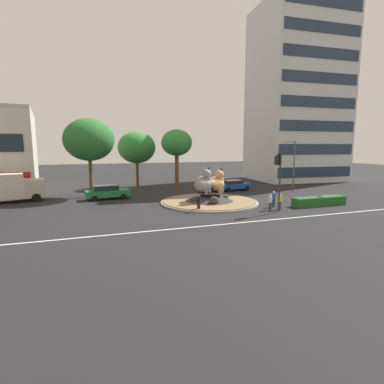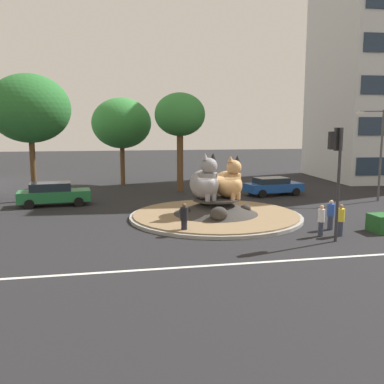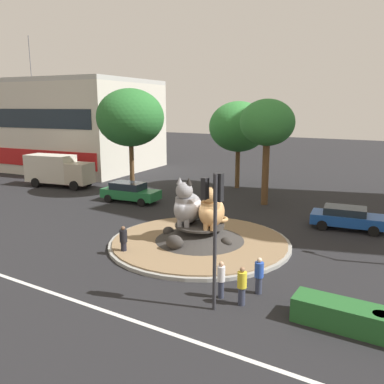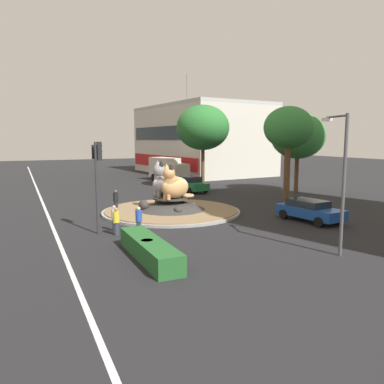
{
  "view_description": "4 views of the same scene",
  "coord_description": "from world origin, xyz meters",
  "px_view_note": "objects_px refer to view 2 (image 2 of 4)",
  "views": [
    {
      "loc": [
        -12.06,
        -28.8,
        5.91
      ],
      "look_at": [
        -1.84,
        0.26,
        1.23
      ],
      "focal_mm": 28.1,
      "sensor_mm": 36.0,
      "label": 1
    },
    {
      "loc": [
        -6.04,
        -23.42,
        5.23
      ],
      "look_at": [
        -1.22,
        1.09,
        1.42
      ],
      "focal_mm": 38.68,
      "sensor_mm": 36.0,
      "label": 2
    },
    {
      "loc": [
        10.87,
        -18.91,
        7.7
      ],
      "look_at": [
        -1.43,
        1.53,
        2.59
      ],
      "focal_mm": 37.88,
      "sensor_mm": 36.0,
      "label": 3
    },
    {
      "loc": [
        26.12,
        -10.22,
        5.45
      ],
      "look_at": [
        0.23,
        1.6,
        1.49
      ],
      "focal_mm": 35.74,
      "sensor_mm": 36.0,
      "label": 4
    }
  ],
  "objects_px": {
    "pedestrian_white_shirt": "(321,220)",
    "traffic_light_mast": "(337,159)",
    "broadleaf_tree_behind_island": "(180,115)",
    "hatchback_near_shophouse": "(53,194)",
    "cat_statue_grey": "(205,182)",
    "pedestrian_black_shirt": "(184,218)",
    "cat_statue_calico": "(229,182)",
    "pedestrian_yellow_shirt": "(340,220)",
    "pedestrian_blue_shirt": "(331,214)",
    "second_tree_near_tower": "(30,109)",
    "third_tree_left": "(122,123)",
    "streetlight_arm": "(378,148)",
    "sedan_on_far_lane": "(273,186)"
  },
  "relations": [
    {
      "from": "cat_statue_calico",
      "to": "streetlight_arm",
      "type": "height_order",
      "value": "streetlight_arm"
    },
    {
      "from": "third_tree_left",
      "to": "pedestrian_white_shirt",
      "type": "bearing_deg",
      "value": -66.83
    },
    {
      "from": "pedestrian_blue_shirt",
      "to": "pedestrian_white_shirt",
      "type": "bearing_deg",
      "value": 99.73
    },
    {
      "from": "broadleaf_tree_behind_island",
      "to": "third_tree_left",
      "type": "xyz_separation_m",
      "value": [
        -4.65,
        4.93,
        -0.59
      ]
    },
    {
      "from": "hatchback_near_shophouse",
      "to": "pedestrian_blue_shirt",
      "type": "bearing_deg",
      "value": -39.43
    },
    {
      "from": "cat_statue_grey",
      "to": "cat_statue_calico",
      "type": "distance_m",
      "value": 1.48
    },
    {
      "from": "broadleaf_tree_behind_island",
      "to": "pedestrian_white_shirt",
      "type": "bearing_deg",
      "value": -74.9
    },
    {
      "from": "cat_statue_grey",
      "to": "streetlight_arm",
      "type": "relative_size",
      "value": 0.45
    },
    {
      "from": "pedestrian_blue_shirt",
      "to": "sedan_on_far_lane",
      "type": "distance_m",
      "value": 11.46
    },
    {
      "from": "cat_statue_calico",
      "to": "pedestrian_yellow_shirt",
      "type": "relative_size",
      "value": 1.79
    },
    {
      "from": "broadleaf_tree_behind_island",
      "to": "sedan_on_far_lane",
      "type": "xyz_separation_m",
      "value": [
        6.91,
        -3.52,
        -5.58
      ]
    },
    {
      "from": "broadleaf_tree_behind_island",
      "to": "hatchback_near_shophouse",
      "type": "xyz_separation_m",
      "value": [
        -9.67,
        -4.85,
        -5.51
      ]
    },
    {
      "from": "pedestrian_black_shirt",
      "to": "broadleaf_tree_behind_island",
      "type": "bearing_deg",
      "value": 167.25
    },
    {
      "from": "traffic_light_mast",
      "to": "sedan_on_far_lane",
      "type": "xyz_separation_m",
      "value": [
        2.44,
        13.45,
        -3.11
      ]
    },
    {
      "from": "traffic_light_mast",
      "to": "second_tree_near_tower",
      "type": "xyz_separation_m",
      "value": [
        -15.77,
        14.43,
        2.8
      ]
    },
    {
      "from": "sedan_on_far_lane",
      "to": "hatchback_near_shophouse",
      "type": "bearing_deg",
      "value": 176.68
    },
    {
      "from": "broadleaf_tree_behind_island",
      "to": "sedan_on_far_lane",
      "type": "relative_size",
      "value": 1.74
    },
    {
      "from": "cat_statue_grey",
      "to": "pedestrian_yellow_shirt",
      "type": "xyz_separation_m",
      "value": [
        5.67,
        -5.13,
        -1.35
      ]
    },
    {
      "from": "pedestrian_white_shirt",
      "to": "cat_statue_grey",
      "type": "bearing_deg",
      "value": 83.55
    },
    {
      "from": "cat_statue_calico",
      "to": "pedestrian_blue_shirt",
      "type": "xyz_separation_m",
      "value": [
        4.39,
        -3.97,
        -1.29
      ]
    },
    {
      "from": "pedestrian_black_shirt",
      "to": "hatchback_near_shophouse",
      "type": "xyz_separation_m",
      "value": [
        -7.46,
        9.56,
        0.01
      ]
    },
    {
      "from": "cat_statue_grey",
      "to": "cat_statue_calico",
      "type": "height_order",
      "value": "cat_statue_grey"
    },
    {
      "from": "streetlight_arm",
      "to": "hatchback_near_shophouse",
      "type": "distance_m",
      "value": 23.3
    },
    {
      "from": "traffic_light_mast",
      "to": "hatchback_near_shophouse",
      "type": "distance_m",
      "value": 18.86
    },
    {
      "from": "pedestrian_white_shirt",
      "to": "traffic_light_mast",
      "type": "bearing_deg",
      "value": -130.75
    },
    {
      "from": "second_tree_near_tower",
      "to": "pedestrian_blue_shirt",
      "type": "xyz_separation_m",
      "value": [
        16.8,
        -12.35,
        -5.84
      ]
    },
    {
      "from": "cat_statue_calico",
      "to": "third_tree_left",
      "type": "height_order",
      "value": "third_tree_left"
    },
    {
      "from": "cat_statue_grey",
      "to": "pedestrian_black_shirt",
      "type": "xyz_separation_m",
      "value": [
        -1.84,
        -3.37,
        -1.35
      ]
    },
    {
      "from": "cat_statue_calico",
      "to": "broadleaf_tree_behind_island",
      "type": "relative_size",
      "value": 0.35
    },
    {
      "from": "pedestrian_black_shirt",
      "to": "third_tree_left",
      "type": "bearing_deg",
      "value": -176.85
    },
    {
      "from": "pedestrian_blue_shirt",
      "to": "pedestrian_white_shirt",
      "type": "distance_m",
      "value": 1.65
    },
    {
      "from": "broadleaf_tree_behind_island",
      "to": "second_tree_near_tower",
      "type": "bearing_deg",
      "value": -167.37
    },
    {
      "from": "pedestrian_white_shirt",
      "to": "hatchback_near_shophouse",
      "type": "relative_size",
      "value": 0.32
    },
    {
      "from": "third_tree_left",
      "to": "pedestrian_blue_shirt",
      "type": "height_order",
      "value": "third_tree_left"
    },
    {
      "from": "second_tree_near_tower",
      "to": "third_tree_left",
      "type": "bearing_deg",
      "value": 48.25
    },
    {
      "from": "hatchback_near_shophouse",
      "to": "cat_statue_calico",
      "type": "bearing_deg",
      "value": -35.32
    },
    {
      "from": "streetlight_arm",
      "to": "pedestrian_blue_shirt",
      "type": "distance_m",
      "value": 11.19
    },
    {
      "from": "cat_statue_calico",
      "to": "pedestrian_black_shirt",
      "type": "xyz_separation_m",
      "value": [
        -3.31,
        -3.49,
        -1.28
      ]
    },
    {
      "from": "broadleaf_tree_behind_island",
      "to": "cat_statue_calico",
      "type": "bearing_deg",
      "value": -84.21
    },
    {
      "from": "pedestrian_blue_shirt",
      "to": "broadleaf_tree_behind_island",
      "type": "bearing_deg",
      "value": -14.91
    },
    {
      "from": "traffic_light_mast",
      "to": "sedan_on_far_lane",
      "type": "relative_size",
      "value": 1.12
    },
    {
      "from": "cat_statue_grey",
      "to": "streetlight_arm",
      "type": "bearing_deg",
      "value": 90.92
    },
    {
      "from": "cat_statue_grey",
      "to": "pedestrian_blue_shirt",
      "type": "relative_size",
      "value": 1.9
    },
    {
      "from": "traffic_light_mast",
      "to": "hatchback_near_shophouse",
      "type": "xyz_separation_m",
      "value": [
        -14.14,
        12.11,
        -3.03
      ]
    },
    {
      "from": "pedestrian_blue_shirt",
      "to": "third_tree_left",
      "type": "bearing_deg",
      "value": -8.07
    },
    {
      "from": "second_tree_near_tower",
      "to": "pedestrian_yellow_shirt",
      "type": "height_order",
      "value": "second_tree_near_tower"
    },
    {
      "from": "pedestrian_blue_shirt",
      "to": "hatchback_near_shophouse",
      "type": "xyz_separation_m",
      "value": [
        -15.16,
        10.04,
        0.01
      ]
    },
    {
      "from": "broadleaf_tree_behind_island",
      "to": "pedestrian_black_shirt",
      "type": "distance_m",
      "value": 15.58
    },
    {
      "from": "traffic_light_mast",
      "to": "third_tree_left",
      "type": "relative_size",
      "value": 0.65
    },
    {
      "from": "second_tree_near_tower",
      "to": "pedestrian_yellow_shirt",
      "type": "xyz_separation_m",
      "value": [
        16.6,
        -13.63,
        -5.84
      ]
    }
  ]
}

